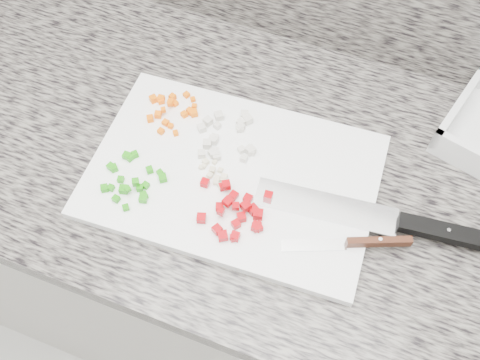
# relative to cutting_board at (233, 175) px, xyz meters

# --- Properties ---
(cabinet) EXTENTS (3.92, 0.62, 0.86)m
(cabinet) POSITION_rel_cutting_board_xyz_m (0.02, 0.06, -0.48)
(cabinet) COLOR silver
(cabinet) RESTS_ON ground
(countertop) EXTENTS (3.96, 0.64, 0.04)m
(countertop) POSITION_rel_cutting_board_xyz_m (0.02, 0.06, -0.03)
(countertop) COLOR slate
(countertop) RESTS_ON cabinet
(cutting_board) EXTENTS (0.49, 0.34, 0.02)m
(cutting_board) POSITION_rel_cutting_board_xyz_m (0.00, 0.00, 0.00)
(cutting_board) COLOR white
(cutting_board) RESTS_ON countertop
(carrot_pile) EXTENTS (0.10, 0.10, 0.02)m
(carrot_pile) POSITION_rel_cutting_board_xyz_m (-0.15, 0.08, 0.01)
(carrot_pile) COLOR #FD6A05
(carrot_pile) RESTS_ON cutting_board
(onion_pile) EXTENTS (0.11, 0.12, 0.01)m
(onion_pile) POSITION_rel_cutting_board_xyz_m (-0.04, 0.06, 0.01)
(onion_pile) COLOR beige
(onion_pile) RESTS_ON cutting_board
(green_pepper_pile) EXTENTS (0.11, 0.11, 0.02)m
(green_pepper_pile) POSITION_rel_cutting_board_xyz_m (-0.15, -0.08, 0.01)
(green_pepper_pile) COLOR #1F920D
(green_pepper_pile) RESTS_ON cutting_board
(red_pepper_pile) EXTENTS (0.12, 0.11, 0.02)m
(red_pepper_pile) POSITION_rel_cutting_board_xyz_m (0.03, -0.07, 0.02)
(red_pepper_pile) COLOR #AD0209
(red_pepper_pile) RESTS_ON cutting_board
(garlic_pile) EXTENTS (0.06, 0.05, 0.01)m
(garlic_pile) POSITION_rel_cutting_board_xyz_m (-0.03, -0.02, 0.01)
(garlic_pile) COLOR beige
(garlic_pile) RESTS_ON cutting_board
(chef_knife) EXTENTS (0.38, 0.08, 0.02)m
(chef_knife) POSITION_rel_cutting_board_xyz_m (0.28, 0.01, 0.01)
(chef_knife) COLOR silver
(chef_knife) RESTS_ON cutting_board
(paring_knife) EXTENTS (0.19, 0.09, 0.02)m
(paring_knife) POSITION_rel_cutting_board_xyz_m (0.23, -0.05, 0.01)
(paring_knife) COLOR silver
(paring_knife) RESTS_ON cutting_board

